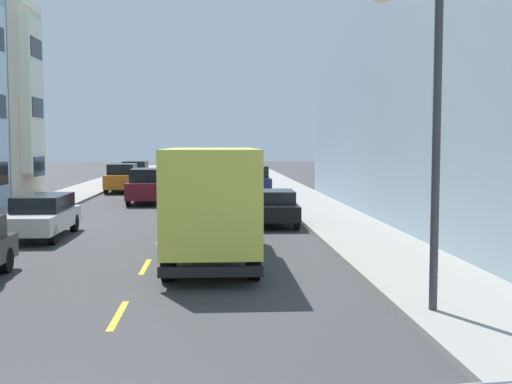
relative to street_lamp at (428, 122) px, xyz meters
name	(u,v)px	position (x,y,z in m)	size (l,w,h in m)	color
ground_plane	(180,204)	(-5.93, 23.49, -3.75)	(160.00, 160.00, 0.00)	#38383A
sidewalk_left	(38,207)	(-13.03, 21.49, -3.68)	(3.20, 120.00, 0.14)	#99968E
sidewalk_right	(314,206)	(1.17, 21.49, -3.68)	(3.20, 120.00, 0.14)	#99968E
lane_centerline_dashes	(174,215)	(-5.93, 17.99, -3.75)	(0.14, 47.20, 0.01)	yellow
apartment_block_opposite	(508,104)	(7.77, 13.49, 1.18)	(10.00, 36.00, 9.86)	#9EB7CC
street_lamp	(428,122)	(0.00, 0.00, 0.00)	(1.35, 0.28, 6.16)	#38383D
delivery_box_truck	(211,196)	(-4.14, 6.31, -1.90)	(2.42, 8.11, 3.21)	#D8D84C
parked_wagon_white	(42,215)	(-10.17, 11.22, -2.95)	(1.87, 4.72, 1.50)	silver
parked_pickup_red	(242,173)	(-1.69, 42.86, -2.92)	(2.06, 5.32, 1.73)	#AD1E1E
parked_suv_forest	(249,176)	(-1.55, 34.23, -2.76)	(1.99, 4.82, 1.93)	#194C28
parked_sedan_black	(274,207)	(-1.62, 14.21, -3.00)	(1.91, 4.54, 1.43)	black
parked_suv_sky	(136,173)	(-10.18, 39.04, -2.76)	(1.97, 4.81, 1.93)	#7A9EC6
parked_suv_navy	(253,181)	(-1.64, 28.12, -2.76)	(1.97, 4.81, 1.93)	navy
parked_suv_orange	(122,178)	(-10.29, 32.39, -2.76)	(2.03, 4.83, 1.93)	orange
moving_burgundy_sedan	(148,186)	(-7.73, 24.08, -2.76)	(1.95, 4.80, 1.93)	maroon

